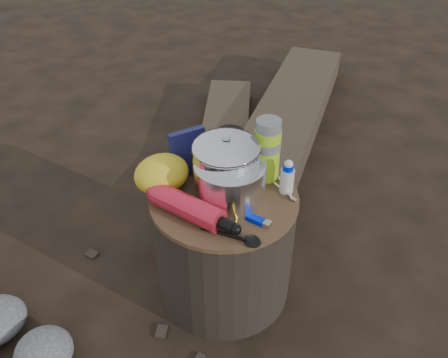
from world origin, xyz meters
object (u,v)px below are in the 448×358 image
thermos (267,150)px  camping_pot (226,167)px  log_main (282,132)px  fuel_bottle (188,207)px  travel_mug (230,150)px  stump (224,244)px

thermos → camping_pot: bearing=-176.8°
log_main → fuel_bottle: bearing=-92.3°
travel_mug → stump: bearing=-127.4°
stump → camping_pot: 0.31m
fuel_bottle → travel_mug: (0.23, 0.15, 0.03)m
fuel_bottle → travel_mug: size_ratio=2.22×
stump → log_main: stump is taller
camping_pot → stump: bearing=-140.5°
stump → log_main: bearing=42.3°
camping_pot → log_main: bearing=42.3°
log_main → fuel_bottle: (-0.84, -0.67, 0.37)m
camping_pot → travel_mug: 0.14m
camping_pot → thermos: bearing=3.2°
stump → thermos: bearing=6.9°
stump → thermos: (0.16, 0.02, 0.31)m
log_main → thermos: (-0.54, -0.62, 0.44)m
stump → log_main: (0.71, 0.64, -0.13)m
thermos → fuel_bottle: bearing=-170.9°
fuel_bottle → thermos: 0.31m
thermos → log_main: bearing=48.9°
fuel_bottle → camping_pot: bearing=-10.6°
stump → fuel_bottle: 0.28m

